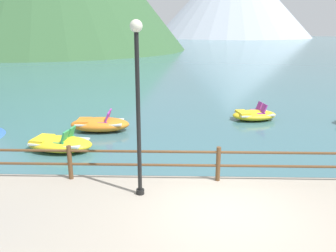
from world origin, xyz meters
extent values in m
plane|color=#3D6B75|center=(0.00, 40.00, 0.00)|extent=(200.00, 200.00, 0.00)
cylinder|color=brown|center=(-3.97, 1.55, 0.88)|extent=(0.12, 0.12, 0.95)
cylinder|color=brown|center=(0.00, 1.55, 0.88)|extent=(0.12, 0.12, 0.95)
cylinder|color=brown|center=(0.00, 1.55, 1.21)|extent=(23.80, 0.07, 0.07)
cylinder|color=brown|center=(0.00, 1.55, 0.83)|extent=(23.80, 0.07, 0.07)
cylinder|color=black|center=(-2.00, 0.73, 2.34)|extent=(0.10, 0.10, 3.87)
sphere|color=silver|center=(-2.00, 0.73, 4.39)|extent=(0.28, 0.28, 0.28)
cylinder|color=black|center=(-2.00, 0.73, 0.46)|extent=(0.20, 0.20, 0.12)
ellipsoid|color=orange|center=(-4.42, 7.23, 0.29)|extent=(2.56, 1.35, 0.58)
cube|color=silver|center=(-4.42, 7.23, 0.39)|extent=(2.00, 1.10, 0.06)
cube|color=purple|center=(-4.24, 7.49, 0.46)|extent=(0.41, 0.41, 0.08)
cube|color=purple|center=(-4.06, 7.50, 0.68)|extent=(0.22, 0.41, 0.43)
cube|color=purple|center=(-4.23, 6.98, 0.46)|extent=(0.41, 0.41, 0.08)
cube|color=purple|center=(-4.05, 6.99, 0.68)|extent=(0.22, 0.41, 0.43)
cube|color=orange|center=(-5.12, 7.21, 0.45)|extent=(0.58, 0.91, 0.12)
ellipsoid|color=yellow|center=(-5.37, 4.78, 0.25)|extent=(2.63, 1.69, 0.51)
cube|color=silver|center=(-5.37, 4.78, 0.34)|extent=(2.06, 1.37, 0.06)
cube|color=#339956|center=(-5.15, 5.01, 0.41)|extent=(0.46, 0.46, 0.08)
cube|color=#339956|center=(-4.97, 4.98, 0.63)|extent=(0.27, 0.43, 0.43)
cube|color=#339956|center=(-5.23, 4.49, 0.41)|extent=(0.46, 0.46, 0.08)
cube|color=#339956|center=(-5.06, 4.46, 0.63)|extent=(0.27, 0.43, 0.43)
cube|color=yellow|center=(-6.04, 4.89, 0.40)|extent=(0.68, 1.00, 0.12)
ellipsoid|color=yellow|center=(2.63, 9.27, 0.23)|extent=(2.35, 1.69, 0.46)
cube|color=silver|center=(2.63, 9.27, 0.31)|extent=(1.84, 1.37, 0.06)
cube|color=purple|center=(2.74, 9.56, 0.38)|extent=(0.47, 0.47, 0.08)
cube|color=purple|center=(2.92, 9.59, 0.60)|extent=(0.28, 0.43, 0.43)
cube|color=purple|center=(2.84, 9.05, 0.38)|extent=(0.47, 0.47, 0.08)
cube|color=purple|center=(3.02, 9.08, 0.60)|extent=(0.28, 0.43, 0.43)
cube|color=yellow|center=(2.06, 9.16, 0.37)|extent=(0.64, 0.99, 0.12)
cone|color=#386038|center=(-14.31, 64.78, 9.05)|extent=(26.62, 26.62, 18.09)
camera|label=1|loc=(-1.10, -6.95, 4.41)|focal=36.79mm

